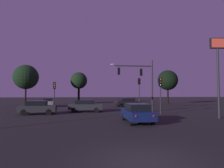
{
  "coord_description": "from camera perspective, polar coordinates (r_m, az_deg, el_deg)",
  "views": [
    {
      "loc": [
        -1.96,
        -6.47,
        2.36
      ],
      "look_at": [
        1.51,
        20.32,
        3.66
      ],
      "focal_mm": 30.85,
      "sensor_mm": 36.0,
      "label": 1
    }
  ],
  "objects": [
    {
      "name": "tree_center_horizon",
      "position": [
        39.9,
        -24.14,
        1.89
      ],
      "size": [
        4.63,
        4.63,
        7.75
      ],
      "color": "black",
      "rests_on": "ground"
    },
    {
      "name": "traffic_signal_mast_arm",
      "position": [
        25.33,
        8.47,
        2.01
      ],
      "size": [
        5.58,
        0.42,
        6.67
      ],
      "color": "#232326",
      "rests_on": "ground"
    },
    {
      "name": "tree_left_far",
      "position": [
        43.39,
        16.18,
        1.07
      ],
      "size": [
        4.32,
        4.32,
        7.35
      ],
      "color": "black",
      "rests_on": "ground"
    },
    {
      "name": "ground_plane",
      "position": [
        31.12,
        -3.78,
        -7.09
      ],
      "size": [
        168.0,
        168.0,
        0.0
      ],
      "primitive_type": "plane",
      "color": "black",
      "rests_on": "ground"
    },
    {
      "name": "car_crossing_left",
      "position": [
        23.16,
        -21.17,
        -6.44
      ],
      "size": [
        4.07,
        2.02,
        1.52
      ],
      "color": "#232328",
      "rests_on": "ground"
    },
    {
      "name": "store_sign_illuminated",
      "position": [
        20.84,
        28.86,
        6.3
      ],
      "size": [
        1.42,
        0.4,
        7.59
      ],
      "color": "#232326",
      "rests_on": "ground"
    },
    {
      "name": "traffic_light_corner_right",
      "position": [
        26.27,
        -16.72,
        -1.84
      ],
      "size": [
        0.36,
        0.38,
        3.82
      ],
      "color": "#232326",
      "rests_on": "ground"
    },
    {
      "name": "car_far_lane",
      "position": [
        33.96,
        4.68,
        -5.38
      ],
      "size": [
        4.74,
        2.55,
        1.52
      ],
      "color": "black",
      "rests_on": "ground"
    },
    {
      "name": "car_crossing_right",
      "position": [
        24.68,
        -7.78,
        -6.36
      ],
      "size": [
        4.4,
        2.28,
        1.52
      ],
      "color": "#232328",
      "rests_on": "ground"
    },
    {
      "name": "car_parked_lot",
      "position": [
        35.83,
        -18.35,
        -5.12
      ],
      "size": [
        2.26,
        4.51,
        1.52
      ],
      "color": "gray",
      "rests_on": "ground"
    },
    {
      "name": "traffic_light_median",
      "position": [
        28.17,
        8.08,
        -0.98
      ],
      "size": [
        0.34,
        0.37,
        4.55
      ],
      "color": "#232326",
      "rests_on": "ground"
    },
    {
      "name": "traffic_light_corner_left",
      "position": [
        21.94,
        14.16,
        -1.37
      ],
      "size": [
        0.33,
        0.37,
        4.02
      ],
      "color": "#232326",
      "rests_on": "ground"
    },
    {
      "name": "tree_behind_sign",
      "position": [
        43.41,
        -9.8,
        0.96
      ],
      "size": [
        3.69,
        3.69,
        7.04
      ],
      "color": "black",
      "rests_on": "ground"
    },
    {
      "name": "car_nearside_lane",
      "position": [
        15.86,
        7.41,
        -8.39
      ],
      "size": [
        1.9,
        4.37,
        1.52
      ],
      "color": "#0F1947",
      "rests_on": "ground"
    }
  ]
}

